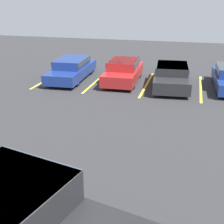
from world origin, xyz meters
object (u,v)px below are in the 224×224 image
(parked_sedan_c, at_px, (172,75))
(wheel_stop_curb, at_px, (171,71))
(parked_sedan_a, at_px, (72,68))
(parked_sedan_b, at_px, (123,70))

(parked_sedan_c, relative_size, wheel_stop_curb, 2.53)
(parked_sedan_a, distance_m, parked_sedan_c, 5.85)
(parked_sedan_a, xyz_separation_m, parked_sedan_c, (5.85, -0.17, -0.01))
(parked_sedan_b, relative_size, wheel_stop_curb, 2.33)
(parked_sedan_c, bearing_deg, parked_sedan_a, -96.31)
(parked_sedan_b, bearing_deg, parked_sedan_c, 81.80)
(parked_sedan_c, distance_m, wheel_stop_curb, 3.43)
(parked_sedan_b, distance_m, wheel_stop_curb, 3.99)
(parked_sedan_a, relative_size, parked_sedan_c, 1.04)
(parked_sedan_b, xyz_separation_m, wheel_stop_curb, (2.49, 3.05, -0.60))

